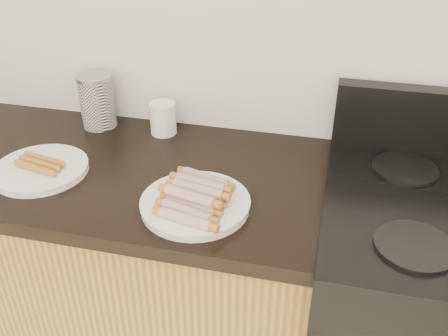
% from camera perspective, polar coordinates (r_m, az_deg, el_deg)
% --- Properties ---
extents(wall_back, '(4.00, 0.04, 2.60)m').
position_cam_1_polar(wall_back, '(1.52, -2.01, 18.42)').
color(wall_back, silver).
rests_on(wall_back, ground).
extents(burner_near_left, '(0.18, 0.18, 0.01)m').
position_cam_1_polar(burner_near_left, '(1.20, 20.99, -8.34)').
color(burner_near_left, black).
rests_on(burner_near_left, stove).
extents(burner_far_left, '(0.18, 0.18, 0.01)m').
position_cam_1_polar(burner_far_left, '(1.48, 19.98, -0.05)').
color(burner_far_left, black).
rests_on(burner_far_left, stove).
extents(main_plate, '(0.35, 0.35, 0.02)m').
position_cam_1_polar(main_plate, '(1.26, -3.30, -4.25)').
color(main_plate, white).
rests_on(main_plate, counter_slab).
extents(side_plate, '(0.30, 0.30, 0.02)m').
position_cam_1_polar(side_plate, '(1.49, -20.21, -0.14)').
color(side_plate, silver).
rests_on(side_plate, counter_slab).
extents(hotdog_pile, '(0.13, 0.24, 0.05)m').
position_cam_1_polar(hotdog_pile, '(1.24, -3.34, -3.11)').
color(hotdog_pile, brown).
rests_on(hotdog_pile, main_plate).
extents(plain_sausages, '(0.13, 0.10, 0.02)m').
position_cam_1_polar(plain_sausages, '(1.48, -20.35, 0.50)').
color(plain_sausages, '#C47A4B').
rests_on(plain_sausages, side_plate).
extents(canister, '(0.11, 0.11, 0.17)m').
position_cam_1_polar(canister, '(1.67, -14.31, 7.43)').
color(canister, silver).
rests_on(canister, counter_slab).
extents(mug, '(0.11, 0.11, 0.10)m').
position_cam_1_polar(mug, '(1.60, -6.98, 5.67)').
color(mug, white).
rests_on(mug, counter_slab).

